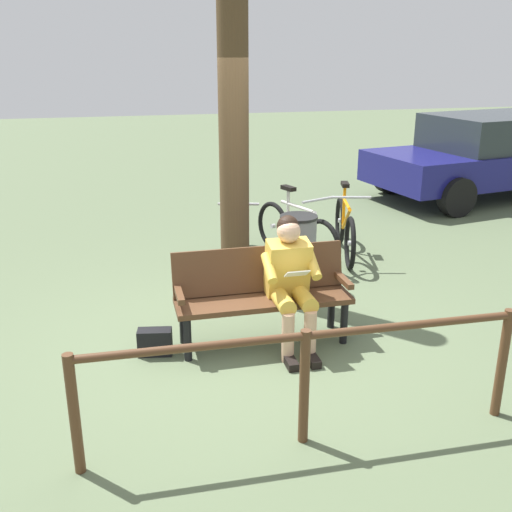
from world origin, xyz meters
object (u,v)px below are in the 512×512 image
Objects in this scene: litter_bin at (298,252)px; bicycle_black at (241,236)px; parked_car at (488,154)px; bench at (262,289)px; bicycle_blue at (296,233)px; tree_trunk at (233,113)px; bicycle_silver at (345,229)px; handbag at (155,342)px; person_reading at (290,277)px.

bicycle_black reaches higher than litter_bin.
parked_car is (-4.64, -3.49, 0.35)m from litter_bin.
bench is 2.10m from bicycle_black.
bench is at bearing -45.86° from bicycle_blue.
tree_trunk is 2.42m from bicycle_silver.
bicycle_black is at bearing -96.38° from bench.
bicycle_black is at bearing -119.81° from handbag.
bicycle_blue is (-0.96, -2.05, -0.15)m from bench.
litter_bin is at bearing 169.59° from tree_trunk.
bench is 0.41× the size of tree_trunk.
bicycle_blue reaches higher than bench.
bicycle_silver and bicycle_black have the same top height.
bicycle_blue is 5.10m from parked_car.
bicycle_black is (0.46, -0.94, -0.07)m from litter_bin.
bicycle_silver reaches higher than litter_bin.
parked_car is at bearing 138.42° from bicycle_silver.
handbag is at bearing -36.45° from bicycle_silver.
bicycle_blue is at bearing -72.81° from bicycle_silver.
parked_car is at bearing 99.66° from bicycle_blue.
bicycle_black is at bearing 16.11° from parked_car.
person_reading is 4.00× the size of handbag.
litter_bin is 0.95m from bicycle_blue.
bicycle_silver is at bearing 23.96° from parked_car.
bench reaches higher than handbag.
bicycle_silver is (-2.62, -2.16, 0.24)m from handbag.
tree_trunk reaches higher than person_reading.
person_reading reaches higher than litter_bin.
bicycle_black is (-1.23, -2.16, 0.24)m from handbag.
litter_bin reaches higher than handbag.
handbag is at bearing 35.59° from litter_bin.
parked_car reaches higher than bicycle_black.
bicycle_black is (-0.02, -2.24, -0.31)m from person_reading.
person_reading is 2.35m from bicycle_blue.
bench is 2.27m from bicycle_blue.
litter_bin is at bearing 26.52° from parked_car.
bicycle_silver is at bearing -140.51° from handbag.
person_reading is at bearing 98.60° from tree_trunk.
person_reading is at bearing 143.73° from bench.
person_reading reaches higher than bicycle_silver.
bench is at bearing -36.27° from person_reading.
parked_car is (-5.34, -4.62, 0.27)m from bench.
bicycle_blue is 0.72m from bicycle_black.
litter_bin is at bearing 40.56° from bicycle_black.
bicycle_blue and bicycle_black have the same top height.
bicycle_silver is (-1.41, -2.25, -0.31)m from person_reading.
bicycle_blue reaches higher than handbag.
bicycle_blue is 0.36× the size of parked_car.
handbag is at bearing -15.11° from bicycle_black.
bicycle_blue is at bearing -108.13° from person_reading.
parked_car is at bearing -143.08° from litter_bin.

